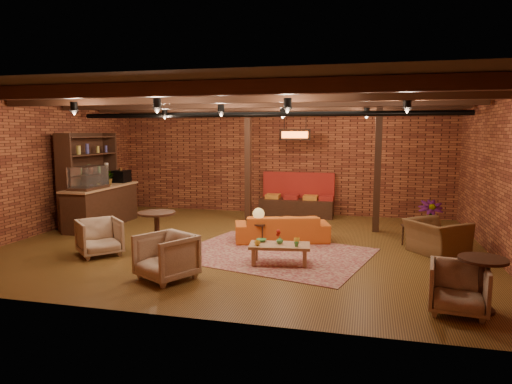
% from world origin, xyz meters
% --- Properties ---
extents(floor, '(10.00, 10.00, 0.00)m').
position_xyz_m(floor, '(0.00, 0.00, 0.00)').
color(floor, '#37240D').
rests_on(floor, ground).
extents(ceiling, '(10.00, 8.00, 0.02)m').
position_xyz_m(ceiling, '(0.00, 0.00, 3.20)').
color(ceiling, black).
rests_on(ceiling, wall_back).
extents(wall_back, '(10.00, 0.02, 3.20)m').
position_xyz_m(wall_back, '(0.00, 4.00, 1.60)').
color(wall_back, '#5E281B').
rests_on(wall_back, ground).
extents(wall_front, '(10.00, 0.02, 3.20)m').
position_xyz_m(wall_front, '(0.00, -4.00, 1.60)').
color(wall_front, '#5E281B').
rests_on(wall_front, ground).
extents(wall_left, '(0.02, 8.00, 3.20)m').
position_xyz_m(wall_left, '(-5.00, 0.00, 1.60)').
color(wall_left, '#5E281B').
rests_on(wall_left, ground).
extents(wall_right, '(0.02, 8.00, 3.20)m').
position_xyz_m(wall_right, '(5.00, 0.00, 1.60)').
color(wall_right, '#5E281B').
rests_on(wall_right, ground).
extents(ceiling_beams, '(9.80, 6.40, 0.22)m').
position_xyz_m(ceiling_beams, '(0.00, 0.00, 3.08)').
color(ceiling_beams, black).
rests_on(ceiling_beams, ceiling).
extents(ceiling_pipe, '(9.60, 0.12, 0.12)m').
position_xyz_m(ceiling_pipe, '(0.00, 1.60, 2.85)').
color(ceiling_pipe, black).
rests_on(ceiling_pipe, ceiling).
extents(post_left, '(0.16, 0.16, 3.20)m').
position_xyz_m(post_left, '(-0.60, 2.60, 1.60)').
color(post_left, black).
rests_on(post_left, ground).
extents(post_right, '(0.16, 0.16, 3.20)m').
position_xyz_m(post_right, '(2.80, 2.00, 1.60)').
color(post_right, black).
rests_on(post_right, ground).
extents(service_counter, '(0.80, 2.50, 1.60)m').
position_xyz_m(service_counter, '(-4.10, 1.00, 0.80)').
color(service_counter, black).
rests_on(service_counter, ground).
extents(plant_counter, '(0.35, 0.39, 0.30)m').
position_xyz_m(plant_counter, '(-4.00, 1.20, 1.22)').
color(plant_counter, '#337F33').
rests_on(plant_counter, service_counter).
extents(shelving_hutch, '(0.52, 2.00, 2.40)m').
position_xyz_m(shelving_hutch, '(-4.50, 1.10, 1.20)').
color(shelving_hutch, black).
rests_on(shelving_hutch, ground).
extents(banquette, '(2.10, 0.70, 1.00)m').
position_xyz_m(banquette, '(0.60, 3.55, 0.50)').
color(banquette, maroon).
rests_on(banquette, ground).
extents(service_sign, '(0.86, 0.06, 0.30)m').
position_xyz_m(service_sign, '(0.60, 3.10, 2.35)').
color(service_sign, orange).
rests_on(service_sign, ceiling).
extents(ceiling_spotlights, '(6.40, 4.40, 0.28)m').
position_xyz_m(ceiling_spotlights, '(0.00, 0.00, 2.86)').
color(ceiling_spotlights, black).
rests_on(ceiling_spotlights, ceiling).
extents(rug, '(4.21, 3.60, 0.01)m').
position_xyz_m(rug, '(0.78, -0.64, 0.01)').
color(rug, maroon).
rests_on(rug, floor).
extents(sofa, '(2.21, 1.37, 0.60)m').
position_xyz_m(sofa, '(0.75, 0.47, 0.30)').
color(sofa, '#CA5A1C').
rests_on(sofa, floor).
extents(coffee_table, '(1.17, 0.70, 0.63)m').
position_xyz_m(coffee_table, '(1.03, -1.31, 0.34)').
color(coffee_table, '#996647').
rests_on(coffee_table, floor).
extents(side_table_lamp, '(0.44, 0.44, 0.80)m').
position_xyz_m(side_table_lamp, '(0.30, 0.08, 0.61)').
color(side_table_lamp, black).
rests_on(side_table_lamp, floor).
extents(round_table_left, '(0.77, 0.77, 0.80)m').
position_xyz_m(round_table_left, '(-1.61, -0.91, 0.54)').
color(round_table_left, black).
rests_on(round_table_left, floor).
extents(armchair_a, '(1.06, 1.06, 0.80)m').
position_xyz_m(armchair_a, '(-2.55, -1.54, 0.40)').
color(armchair_a, beige).
rests_on(armchair_a, floor).
extents(armchair_b, '(1.09, 1.07, 0.84)m').
position_xyz_m(armchair_b, '(-0.62, -2.60, 0.42)').
color(armchair_b, beige).
rests_on(armchair_b, floor).
extents(armchair_right, '(1.17, 1.25, 0.92)m').
position_xyz_m(armchair_right, '(3.95, 0.16, 0.46)').
color(armchair_right, brown).
rests_on(armchair_right, floor).
extents(side_table_book, '(0.52, 0.52, 0.48)m').
position_xyz_m(side_table_book, '(3.56, 0.65, 0.42)').
color(side_table_book, black).
rests_on(side_table_book, floor).
extents(round_table_right, '(0.64, 0.64, 0.75)m').
position_xyz_m(round_table_right, '(4.13, -2.83, 0.50)').
color(round_table_right, black).
rests_on(round_table_right, floor).
extents(armchair_far, '(0.82, 0.78, 0.76)m').
position_xyz_m(armchair_far, '(3.82, -2.95, 0.38)').
color(armchair_far, beige).
rests_on(armchair_far, floor).
extents(plant_tall, '(1.72, 1.72, 2.88)m').
position_xyz_m(plant_tall, '(3.91, 0.99, 1.44)').
color(plant_tall, '#4C7F4C').
rests_on(plant_tall, floor).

